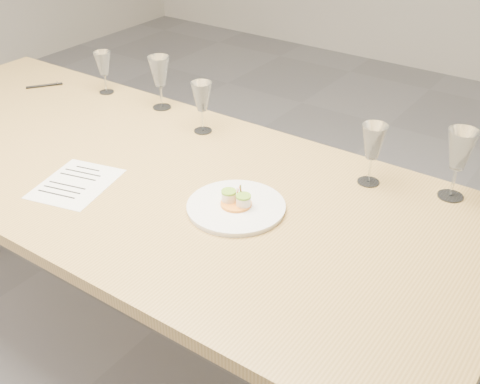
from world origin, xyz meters
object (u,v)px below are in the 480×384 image
Objects in this scene: dinner_plate at (236,206)px; wine_glass_3 at (373,143)px; wine_glass_4 at (460,151)px; dining_table at (137,184)px; wine_glass_1 at (159,72)px; wine_glass_2 at (202,98)px; recipe_sheet at (76,184)px; wine_glass_0 at (103,64)px; ballpoint_pen at (45,85)px.

dinner_plate is 1.47× the size of wine_glass_3.
wine_glass_3 is 0.90× the size of wine_glass_4.
dining_table is 8.24× the size of dinner_plate.
dinner_plate is at bearing -32.84° from wine_glass_1.
wine_glass_2 is 0.66m from wine_glass_3.
recipe_sheet is (-0.07, -0.19, 0.07)m from dining_table.
dining_table is at bearing -93.57° from wine_glass_2.
wine_glass_4 is at bearing 4.75° from wine_glass_2.
dining_table is 0.70m from wine_glass_0.
wine_glass_2 is 0.96× the size of wine_glass_3.
ballpoint_pen is 0.31m from wine_glass_0.
dining_table is 0.39m from wine_glass_2.
wine_glass_3 is (1.22, -0.05, 0.02)m from wine_glass_0.
wine_glass_0 is at bearing 177.53° from wine_glass_3.
wine_glass_1 is (-0.17, 0.61, 0.15)m from recipe_sheet.
wine_glass_4 reaches higher than wine_glass_0.
wine_glass_0 reaches higher than ballpoint_pen.
wine_glass_3 reaches higher than ballpoint_pen.
wine_glass_1 is at bearing 175.87° from wine_glass_3.
dining_table is 0.87m from ballpoint_pen.
dining_table is at bearing -152.85° from wine_glass_3.
wine_glass_3 reaches higher than recipe_sheet.
wine_glass_4 reaches higher than wine_glass_2.
wine_glass_3 is at bearing -4.13° from wine_glass_1.
wine_glass_3 is (0.75, 0.54, 0.14)m from recipe_sheet.
wine_glass_3 is (0.68, 0.35, 0.21)m from dining_table.
dining_table is 12.64× the size of wine_glass_2.
wine_glass_0 is at bearing -32.43° from ballpoint_pen.
wine_glass_0 is at bearing 143.63° from dining_table.
wine_glass_4 reaches higher than wine_glass_3.
wine_glass_0 is 0.89× the size of wine_glass_3.
dinner_plate is at bearing -124.36° from wine_glass_3.
wine_glass_4 is (1.17, -0.00, 0.01)m from wine_glass_1.
dining_table is 1.03m from wine_glass_4.
wine_glass_3 is (0.25, 0.37, 0.13)m from dinner_plate.
dinner_plate is 2.22× the size of ballpoint_pen.
wine_glass_0 is (-0.54, 0.40, 0.19)m from dining_table.
dinner_plate is 1.53× the size of wine_glass_2.
dinner_plate is 0.94× the size of recipe_sheet.
dining_table is at bearing 177.31° from dinner_plate.
wine_glass_3 reaches higher than wine_glass_0.
recipe_sheet is at bearing -51.43° from wine_glass_0.
dining_table is 0.53m from wine_glass_1.
wine_glass_1 is 1.06× the size of wine_glass_3.
recipe_sheet is 1.76× the size of wine_glass_0.
dinner_plate is at bearing -23.43° from wine_glass_0.
ballpoint_pen is at bearing -176.82° from wine_glass_2.
dining_table is 13.63× the size of wine_glass_0.
recipe_sheet is 0.55m from wine_glass_2.
recipe_sheet is 1.40× the size of wine_glass_4.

